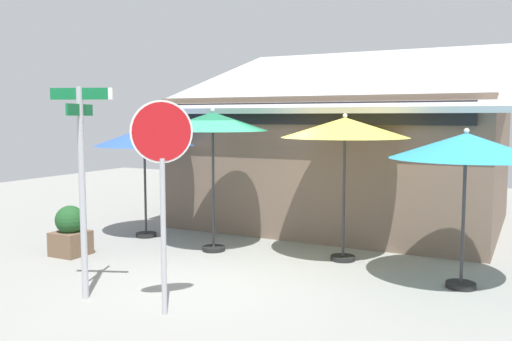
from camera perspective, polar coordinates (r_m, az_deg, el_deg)
ground_plane at (r=9.22m, az=-4.29°, el=-10.88°), size 28.00×28.00×0.10m
cafe_building at (r=13.58m, az=9.35°, el=1.42°), size 7.55×5.95×4.45m
street_sign_post at (r=7.96m, az=-17.69°, el=-0.03°), size 0.84×0.78×2.98m
stop_sign at (r=7.04m, az=-9.76°, el=0.52°), size 0.56×0.59×2.78m
patio_umbrella_royal_blue_left at (r=11.80m, az=-11.59°, el=3.36°), size 2.11×2.11×2.41m
patio_umbrella_forest_green_center at (r=10.34m, az=-4.54°, el=4.97°), size 2.10×2.10×2.73m
patio_umbrella_mustard_right at (r=9.73m, az=9.26°, el=4.31°), size 2.25×2.25×2.63m
patio_umbrella_teal_far_right at (r=8.60m, az=21.07°, el=2.29°), size 2.23×2.23×2.40m
sidewalk_planter at (r=10.76m, az=-18.80°, el=-6.05°), size 0.59×0.59×0.93m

